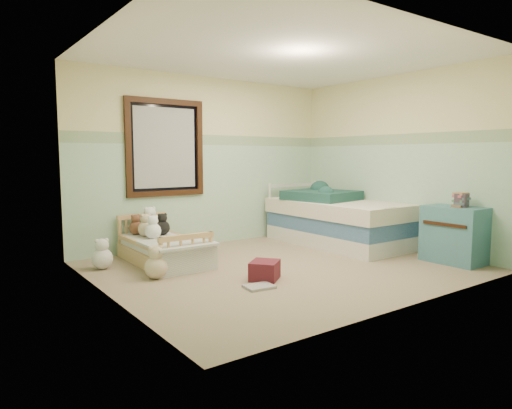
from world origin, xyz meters
TOP-DOWN VIEW (x-y plane):
  - floor at (0.00, 0.00)m, footprint 4.20×3.60m
  - ceiling at (0.00, 0.00)m, footprint 4.20×3.60m
  - wall_back at (0.00, 1.80)m, footprint 4.20×0.04m
  - wall_front at (0.00, -1.80)m, footprint 4.20×0.04m
  - wall_left at (-2.10, 0.00)m, footprint 0.04×3.60m
  - wall_right at (2.10, 0.00)m, footprint 0.04×3.60m
  - wainscot_mint at (0.00, 1.79)m, footprint 4.20×0.01m
  - border_strip at (0.00, 1.79)m, footprint 4.20×0.01m
  - window_frame at (-0.70, 1.76)m, footprint 1.16×0.06m
  - window_blinds at (-0.70, 1.77)m, footprint 0.92×0.01m
  - toddler_bed_frame at (-1.09, 1.05)m, footprint 0.69×1.38m
  - toddler_mattress at (-1.09, 1.05)m, footprint 0.63×1.32m
  - patchwork_quilt at (-1.09, 0.62)m, footprint 0.75×0.69m
  - plush_bed_brown at (-1.24, 1.55)m, footprint 0.18×0.18m
  - plush_bed_white at (-1.04, 1.55)m, footprint 0.24×0.24m
  - plush_bed_tan at (-1.19, 1.33)m, footprint 0.20×0.20m
  - plush_bed_dark at (-0.96, 1.33)m, footprint 0.19×0.19m
  - plush_floor_cream at (-1.82, 1.15)m, footprint 0.25×0.25m
  - plush_floor_tan at (-1.48, 0.38)m, footprint 0.25×0.25m
  - twin_bed_frame at (1.55, 0.60)m, footprint 1.06×2.12m
  - twin_boxspring at (1.55, 0.60)m, footprint 1.06×2.12m
  - twin_mattress at (1.55, 0.60)m, footprint 1.10×2.17m
  - teal_blanket at (1.50, 0.90)m, footprint 1.05×1.10m
  - dresser at (1.87, -1.09)m, footprint 0.44×0.71m
  - book_stack at (1.87, -1.17)m, footprint 0.19×0.17m
  - red_pillow at (-0.53, -0.34)m, footprint 0.43×0.42m
  - floor_book at (-0.77, -0.56)m, footprint 0.31×0.26m
  - extra_plush_0 at (-1.18, 1.13)m, footprint 0.20×0.20m
  - extra_plush_1 at (-1.04, 1.57)m, footprint 0.16×0.16m

SIDE VIEW (x-z plane):
  - floor at x=0.00m, z-range -0.02..0.00m
  - floor_book at x=-0.77m, z-range 0.00..0.03m
  - toddler_bed_frame at x=-1.09m, z-range 0.00..0.18m
  - red_pillow at x=-0.53m, z-range 0.00..0.20m
  - twin_bed_frame at x=1.55m, z-range 0.00..0.22m
  - plush_floor_cream at x=-1.82m, z-range 0.00..0.25m
  - plush_floor_tan at x=-1.48m, z-range 0.00..0.25m
  - toddler_mattress at x=-1.09m, z-range 0.18..0.30m
  - patchwork_quilt at x=-1.09m, z-range 0.30..0.33m
  - twin_boxspring at x=1.55m, z-range 0.22..0.44m
  - dresser at x=1.87m, z-range 0.00..0.71m
  - extra_plush_1 at x=-1.04m, z-range 0.30..0.46m
  - plush_bed_brown at x=-1.24m, z-range 0.30..0.48m
  - plush_bed_dark at x=-0.96m, z-range 0.30..0.49m
  - plush_bed_tan at x=-1.19m, z-range 0.30..0.50m
  - extra_plush_0 at x=-1.18m, z-range 0.30..0.50m
  - plush_bed_white at x=-1.04m, z-range 0.30..0.54m
  - twin_mattress at x=1.55m, z-range 0.44..0.66m
  - teal_blanket at x=1.50m, z-range 0.66..0.80m
  - wainscot_mint at x=0.00m, z-range 0.00..1.50m
  - book_stack at x=1.87m, z-range 0.71..0.88m
  - wall_back at x=0.00m, z-range 0.00..2.50m
  - wall_front at x=0.00m, z-range 0.00..2.50m
  - wall_left at x=-2.10m, z-range 0.00..2.50m
  - wall_right at x=2.10m, z-range 0.00..2.50m
  - window_blinds at x=-0.70m, z-range 0.89..2.01m
  - window_frame at x=-0.70m, z-range 0.77..2.13m
  - border_strip at x=0.00m, z-range 1.50..1.65m
  - ceiling at x=0.00m, z-range 2.50..2.52m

